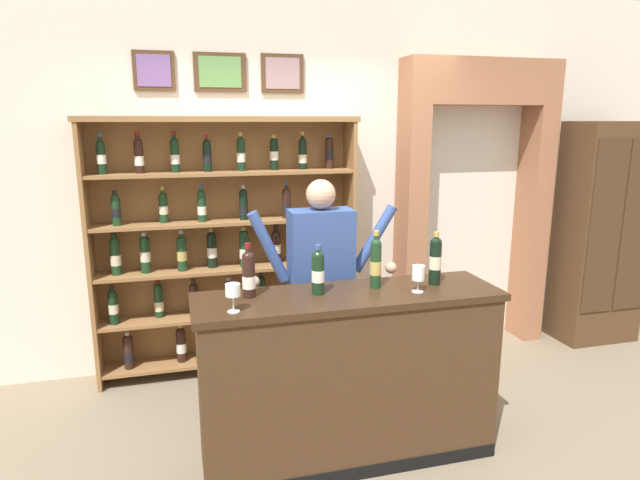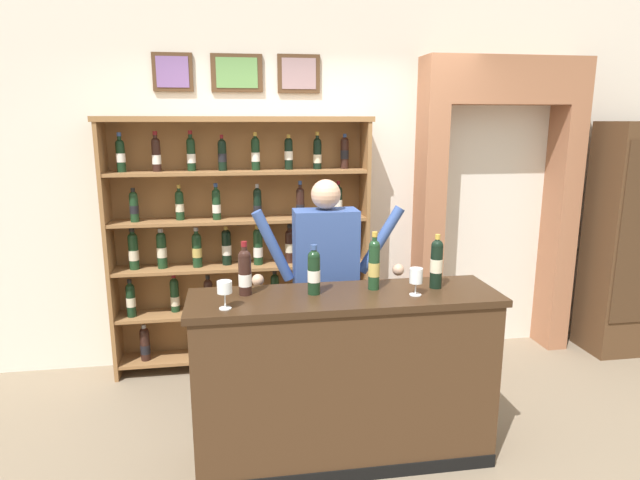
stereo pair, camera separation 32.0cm
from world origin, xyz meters
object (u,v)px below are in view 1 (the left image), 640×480
shopkeeper (321,273)px  tasting_bottle_prosecco (249,274)px  tasting_bottle_brunello (318,271)px  wine_shelf (227,242)px  tasting_counter (348,377)px  tasting_bottle_grappa (435,259)px  wine_glass_center (233,291)px  wine_glass_right (418,274)px  side_cabinet (601,233)px  tasting_bottle_chianti (376,262)px

shopkeeper → tasting_bottle_prosecco: shopkeeper is taller
tasting_bottle_prosecco → tasting_bottle_brunello: size_ratio=1.08×
wine_shelf → tasting_counter: wine_shelf is taller
tasting_bottle_grappa → wine_glass_center: size_ratio=2.13×
tasting_counter → tasting_bottle_brunello: size_ratio=6.18×
shopkeeper → tasting_bottle_prosecco: bearing=-139.0°
wine_glass_right → tasting_bottle_brunello: bearing=168.7°
shopkeeper → tasting_bottle_brunello: bearing=-106.8°
tasting_bottle_brunello → shopkeeper: bearing=73.2°
wine_glass_right → tasting_bottle_grappa: bearing=35.0°
side_cabinet → shopkeeper: size_ratio=1.22×
shopkeeper → tasting_bottle_chianti: 0.56m
wine_shelf → shopkeeper: size_ratio=1.27×
tasting_bottle_brunello → wine_glass_right: size_ratio=1.83×
tasting_counter → wine_glass_right: bearing=-10.9°
wine_shelf → tasting_bottle_grappa: wine_shelf is taller
tasting_bottle_prosecco → tasting_bottle_brunello: tasting_bottle_prosecco is taller
tasting_bottle_grappa → wine_glass_right: size_ratio=2.04×
wine_shelf → tasting_bottle_brunello: wine_shelf is taller
wine_glass_right → tasting_counter: bearing=169.1°
tasting_bottle_prosecco → tasting_bottle_grappa: (1.10, -0.05, 0.02)m
tasting_bottle_chianti → side_cabinet: bearing=23.0°
tasting_counter → tasting_bottle_chianti: tasting_bottle_chianti is taller
tasting_counter → tasting_bottle_brunello: tasting_bottle_brunello is taller
wine_shelf → shopkeeper: wine_shelf is taller
wine_glass_center → tasting_bottle_prosecco: bearing=63.5°
shopkeeper → wine_shelf: bearing=123.2°
tasting_bottle_prosecco → tasting_bottle_chianti: size_ratio=0.90×
side_cabinet → tasting_bottle_brunello: side_cabinet is taller
shopkeeper → wine_glass_right: bearing=-57.4°
wine_shelf → wine_glass_right: size_ratio=13.17×
tasting_bottle_brunello → tasting_bottle_prosecco: bearing=172.7°
tasting_counter → shopkeeper: bearing=91.6°
wine_glass_right → tasting_bottle_chianti: bearing=144.7°
tasting_bottle_prosecco → wine_glass_center: tasting_bottle_prosecco is taller
tasting_bottle_prosecco → side_cabinet: bearing=18.0°
side_cabinet → tasting_bottle_grappa: side_cabinet is taller
tasting_bottle_grappa → tasting_bottle_chianti: bearing=175.0°
shopkeeper → tasting_bottle_brunello: shopkeeper is taller
wine_shelf → side_cabinet: 3.32m
wine_shelf → wine_glass_right: (0.94, -1.46, 0.07)m
wine_shelf → wine_glass_center: 1.52m
wine_shelf → tasting_bottle_chianti: 1.51m
shopkeeper → tasting_counter: bearing=-88.4°
side_cabinet → wine_glass_right: 2.68m
wine_shelf → wine_glass_right: 1.74m
wine_shelf → tasting_bottle_grappa: 1.74m
wine_shelf → tasting_bottle_chianti: (0.74, -1.31, 0.12)m
shopkeeper → tasting_bottle_brunello: (-0.16, -0.52, 0.16)m
shopkeeper → side_cabinet: bearing=12.4°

